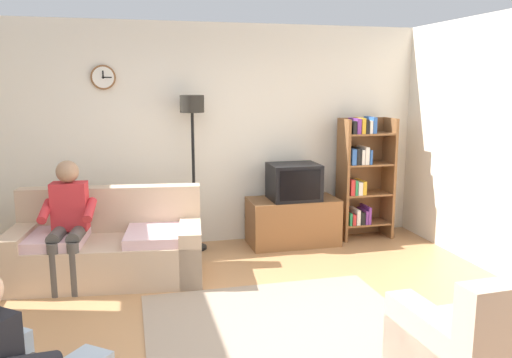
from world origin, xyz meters
TOP-DOWN VIEW (x-y plane):
  - ground_plane at (0.00, 0.00)m, footprint 12.00×12.00m
  - back_wall_assembly at (-0.00, 2.66)m, footprint 6.20×0.17m
  - couch at (-1.13, 1.63)m, footprint 2.00×1.11m
  - tv_stand at (1.07, 2.25)m, footprint 1.10×0.56m
  - tv at (1.07, 2.23)m, footprint 0.60×0.49m
  - bookshelf at (2.02, 2.32)m, footprint 0.68×0.36m
  - floor_lamp at (-0.14, 2.35)m, footprint 0.28×0.28m
  - armchair_near_bookshelf at (1.22, -1.06)m, footprint 0.84×0.91m
  - area_rug at (0.27, 0.18)m, footprint 2.20×1.70m
  - person_on_couch at (-1.48, 1.52)m, footprint 0.55×0.57m

SIDE VIEW (x-z plane):
  - ground_plane at x=0.00m, z-range 0.00..0.00m
  - area_rug at x=0.27m, z-range 0.00..0.01m
  - tv_stand at x=1.07m, z-range 0.00..0.58m
  - armchair_near_bookshelf at x=1.22m, z-range -0.16..0.74m
  - couch at x=-1.13m, z-range -0.14..0.76m
  - person_on_couch at x=-1.48m, z-range 0.08..1.32m
  - tv at x=1.07m, z-range 0.58..1.02m
  - bookshelf at x=2.02m, z-range 0.05..1.62m
  - back_wall_assembly at x=0.00m, z-range 0.00..2.70m
  - floor_lamp at x=-0.14m, z-range 0.53..2.38m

